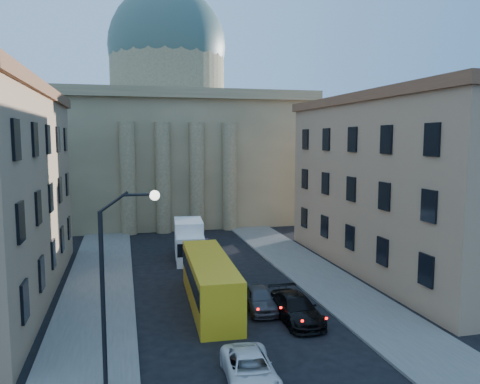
% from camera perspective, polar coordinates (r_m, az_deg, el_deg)
% --- Properties ---
extents(sidewalk_left, '(5.00, 60.00, 0.15)m').
position_cam_1_polar(sidewalk_left, '(32.38, -17.24, -13.60)').
color(sidewalk_left, '#5F5C57').
rests_on(sidewalk_left, ground).
extents(sidewalk_right, '(5.00, 60.00, 0.15)m').
position_cam_1_polar(sidewalk_right, '(35.62, 11.84, -11.58)').
color(sidewalk_right, '#5F5C57').
rests_on(sidewalk_right, ground).
extents(church, '(68.02, 28.76, 36.60)m').
position_cam_1_polar(church, '(68.19, -8.65, 7.11)').
color(church, '#766948').
rests_on(church, ground).
extents(building_right, '(11.60, 26.60, 14.70)m').
position_cam_1_polar(building_right, '(41.81, 20.20, 1.13)').
color(building_right, '#99795A').
rests_on(building_right, ground).
extents(street_lamp, '(2.62, 0.44, 8.83)m').
position_cam_1_polar(street_lamp, '(21.20, -15.02, -9.47)').
color(street_lamp, black).
rests_on(street_lamp, ground).
extents(car_left_mid, '(2.55, 4.96, 1.34)m').
position_cam_1_polar(car_left_mid, '(22.58, 1.23, -20.84)').
color(car_left_mid, white).
rests_on(car_left_mid, ground).
extents(car_right_mid, '(2.25, 5.41, 1.56)m').
position_cam_1_polar(car_right_mid, '(29.54, 6.85, -13.88)').
color(car_right_mid, black).
rests_on(car_right_mid, ground).
extents(car_right_far, '(2.04, 4.55, 1.52)m').
position_cam_1_polar(car_right_far, '(31.04, 2.37, -12.86)').
color(car_right_far, '#454549').
rests_on(car_right_far, ground).
extents(car_right_distant, '(1.40, 3.89, 1.28)m').
position_cam_1_polar(car_right_distant, '(45.99, -4.59, -6.61)').
color(car_right_distant, black).
rests_on(car_right_distant, ground).
extents(city_bus, '(3.09, 11.45, 3.20)m').
position_cam_1_polar(city_bus, '(31.62, -3.73, -10.67)').
color(city_bus, gold).
rests_on(city_bus, ground).
extents(box_truck, '(3.03, 6.55, 3.50)m').
position_cam_1_polar(box_truck, '(43.51, -6.23, -6.01)').
color(box_truck, white).
rests_on(box_truck, ground).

